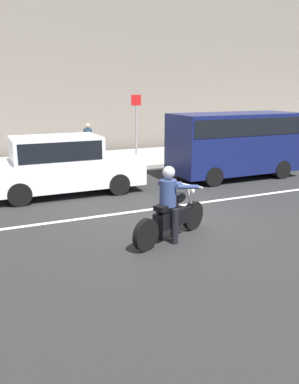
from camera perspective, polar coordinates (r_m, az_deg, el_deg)
The scene contains 9 objects.
ground_plane at distance 9.31m, azimuth 2.54°, elevation -4.10°, with size 80.00×80.00×0.00m, color #252525.
sidewalk_slab at distance 16.62m, azimuth -9.91°, elevation 4.39°, with size 40.00×4.40×0.14m, color #99968E.
building_facade at distance 19.96m, azimuth -13.47°, elevation 24.31°, with size 40.00×1.40×12.87m, color slate.
lane_marking_stripe at distance 10.39m, azimuth 3.95°, elevation -2.06°, with size 18.00×0.14×0.01m, color silver.
motorcycle_with_rider_denim_blue at distance 7.93m, azimuth 3.19°, elevation -2.62°, with size 2.05×1.10×1.56m.
parked_sedan_white at distance 11.70m, azimuth -12.83°, elevation 3.94°, with size 4.53×1.82×1.72m.
parked_van_navy at distance 13.93m, azimuth 12.50°, elevation 7.42°, with size 4.57×1.96×2.25m.
street_sign_post at distance 16.76m, azimuth -1.99°, elevation 10.56°, with size 0.44×0.08×2.71m.
pedestrian_bystander at distance 15.67m, azimuth -9.03°, elevation 7.53°, with size 0.34×0.34×1.61m.
Camera 1 is at (-3.96, -7.87, 3.02)m, focal length 36.14 mm.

